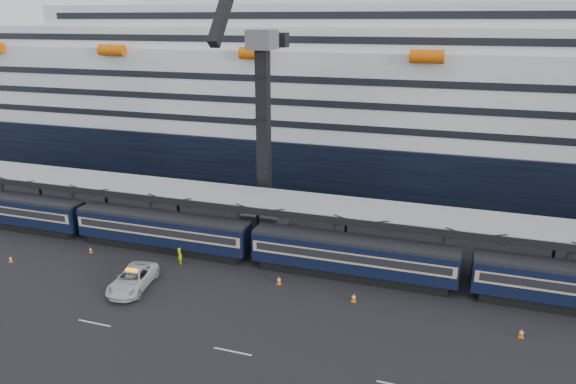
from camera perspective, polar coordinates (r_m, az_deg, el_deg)
name	(u,v)px	position (r m, az deg, el deg)	size (l,w,h in m)	color
ground	(434,356)	(40.19, 15.87, -17.10)	(260.00, 260.00, 0.00)	black
train	(389,260)	(47.91, 11.11, -7.48)	(133.05, 3.00, 4.05)	black
canopy	(446,220)	(50.20, 17.18, -2.95)	(130.00, 6.25, 5.53)	#929599
cruise_ship	(450,96)	(79.66, 17.52, 10.10)	(214.09, 28.84, 34.00)	black
crane_dark_near	(262,127)	(56.24, -2.89, 7.26)	(4.50, 17.75, 35.08)	#46484D
pickup_truck	(133,279)	(48.72, -16.89, -9.28)	(2.86, 6.20, 1.72)	silver
worker	(180,256)	(52.13, -11.93, -6.95)	(0.62, 0.41, 1.70)	#C2D70B
traffic_cone_a	(11,259)	(58.54, -28.45, -6.54)	(0.35, 0.35, 0.71)	#EB5F07
traffic_cone_b	(91,250)	(57.31, -21.09, -5.99)	(0.34, 0.34, 0.69)	#EB5F07
traffic_cone_c	(279,280)	(47.52, -1.02, -9.74)	(0.43, 0.43, 0.85)	#EB5F07
traffic_cone_d	(354,297)	(45.18, 7.32, -11.53)	(0.42, 0.42, 0.84)	#EB5F07
traffic_cone_e	(521,333)	(44.14, 24.51, -14.05)	(0.40, 0.40, 0.81)	#EB5F07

